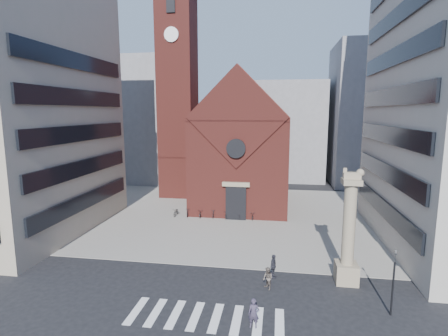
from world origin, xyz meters
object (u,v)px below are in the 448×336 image
at_px(traffic_light, 393,281).
at_px(pedestrian_2, 273,266).
at_px(pedestrian_0, 254,313).
at_px(pedestrian_1, 268,279).
at_px(scooter_0, 176,212).
at_px(lion_column, 348,238).

bearing_deg(traffic_light, pedestrian_2, 152.04).
xyz_separation_m(pedestrian_0, pedestrian_1, (0.68, 4.66, -0.08)).
xyz_separation_m(pedestrian_2, scooter_0, (-12.03, 14.37, -0.39)).
bearing_deg(pedestrian_0, pedestrian_2, 82.90).
relative_size(lion_column, pedestrian_2, 4.68).
bearing_deg(pedestrian_2, lion_column, -73.48).
bearing_deg(scooter_0, pedestrian_0, -63.72).
distance_m(pedestrian_1, pedestrian_2, 1.89).
bearing_deg(pedestrian_1, traffic_light, 39.96).
distance_m(traffic_light, pedestrian_0, 8.93).
xyz_separation_m(pedestrian_1, scooter_0, (-11.66, 16.22, -0.28)).
distance_m(pedestrian_1, scooter_0, 19.98).
distance_m(pedestrian_0, pedestrian_2, 6.59).
bearing_deg(lion_column, scooter_0, 140.65).
relative_size(pedestrian_0, scooter_0, 0.97).
bearing_deg(pedestrian_2, traffic_light, -102.26).
height_order(pedestrian_2, scooter_0, pedestrian_2).
height_order(lion_column, scooter_0, lion_column).
distance_m(traffic_light, scooter_0, 26.73).
distance_m(pedestrian_0, pedestrian_1, 4.70).
bearing_deg(pedestrian_1, pedestrian_0, -43.36).
height_order(pedestrian_0, pedestrian_1, pedestrian_0).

